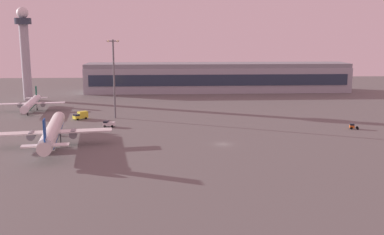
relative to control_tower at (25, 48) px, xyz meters
The scene contains 9 objects.
ground_plane 132.05m from the control_tower, 47.42° to the right, with size 416.00×416.00×0.00m, color #605E5B.
terminal_building 104.94m from the control_tower, 15.93° to the left, with size 150.07×22.40×16.40m.
control_tower is the anchor object (origin of this frame).
airplane_mid_apron 103.26m from the control_tower, 68.95° to the right, with size 35.25×45.11×11.59m.
airplane_far_stand 42.01m from the control_tower, 70.63° to the right, with size 28.06×35.93×9.22m.
cargo_loader 87.78m from the control_tower, 54.01° to the right, with size 4.33×2.43×2.25m.
pushback_tug 157.80m from the control_tower, 29.23° to the right, with size 3.46×2.59×2.05m.
catering_truck 69.00m from the control_tower, 55.44° to the right, with size 5.85×5.41×3.05m.
apron_light_west 71.85m from the control_tower, 45.73° to the right, with size 4.80×0.90×30.92m.
Camera 1 is at (-16.20, -130.43, 33.41)m, focal length 41.40 mm.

